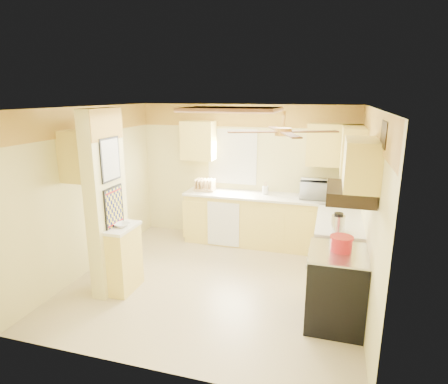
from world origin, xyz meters
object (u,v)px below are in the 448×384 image
(microwave, at_px, (317,189))
(bowl, at_px, (121,225))
(stove, at_px, (336,287))
(kettle, at_px, (338,223))
(dutch_oven, at_px, (341,243))

(microwave, xyz_separation_m, bowl, (-2.46, -2.19, -0.14))
(stove, relative_size, kettle, 3.49)
(bowl, bearing_deg, dutch_oven, 0.96)
(microwave, bearing_deg, kettle, 99.32)
(dutch_oven, bearing_deg, microwave, 99.85)
(microwave, distance_m, bowl, 3.30)
(microwave, distance_m, kettle, 1.64)
(dutch_oven, xyz_separation_m, kettle, (-0.04, 0.54, 0.06))
(bowl, xyz_separation_m, kettle, (2.79, 0.59, 0.10))
(bowl, bearing_deg, stove, 0.16)
(microwave, height_order, kettle, microwave)
(stove, xyz_separation_m, bowl, (-2.81, -0.01, 0.50))
(stove, distance_m, dutch_oven, 0.55)
(bowl, relative_size, dutch_oven, 0.74)
(stove, bearing_deg, kettle, 91.35)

